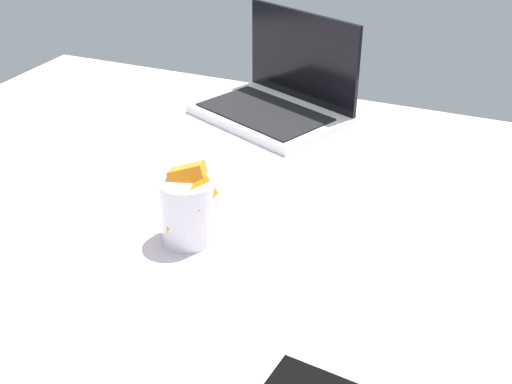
{
  "coord_description": "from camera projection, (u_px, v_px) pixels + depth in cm",
  "views": [
    {
      "loc": [
        36.49,
        -80.53,
        79.13
      ],
      "look_at": [
        -1.19,
        7.56,
        24.0
      ],
      "focal_mm": 45.77,
      "sensor_mm": 36.0,
      "label": 1
    }
  ],
  "objects": [
    {
      "name": "laptop",
      "position": [
        278.0,
        98.0,
        1.52
      ],
      "size": [
        39.36,
        34.04,
        23.0
      ],
      "rotation": [
        0.0,
        0.0,
        -0.4
      ],
      "color": "silver",
      "rests_on": "bed_mattress"
    },
    {
      "name": "bed_mattress",
      "position": [
        245.0,
        289.0,
        1.12
      ],
      "size": [
        180.0,
        140.0,
        18.0
      ],
      "primitive_type": "cube",
      "color": "silver",
      "rests_on": "ground"
    },
    {
      "name": "snack_cup",
      "position": [
        188.0,
        208.0,
        1.06
      ],
      "size": [
        9.97,
        9.66,
        13.9
      ],
      "color": "silver",
      "rests_on": "bed_mattress"
    }
  ]
}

